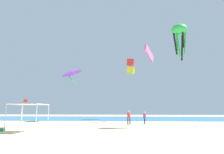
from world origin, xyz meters
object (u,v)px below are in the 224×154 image
at_px(banner_flag, 23,110).
at_px(kite_box_red, 131,66).
at_px(canopy_tent, 29,106).
at_px(person_leftmost, 129,116).
at_px(kite_parafoil_pink, 149,54).
at_px(cooler_box, 1,129).
at_px(kite_delta_purple, 71,72).
at_px(kite_octopus_green, 179,32).
at_px(person_central, 145,117).

relative_size(banner_flag, kite_box_red, 1.03).
xyz_separation_m(canopy_tent, person_leftmost, (9.23, 9.10, -1.26)).
bearing_deg(kite_parafoil_pink, cooler_box, 158.63).
height_order(canopy_tent, kite_delta_purple, kite_delta_purple).
bearing_deg(kite_delta_purple, kite_octopus_green, 45.67).
distance_m(person_central, cooler_box, 17.10).
relative_size(person_leftmost, kite_delta_purple, 0.42).
distance_m(person_central, kite_octopus_green, 12.06).
xyz_separation_m(person_central, kite_box_red, (-1.42, 13.00, 10.03)).
height_order(banner_flag, kite_octopus_green, kite_octopus_green).
height_order(cooler_box, kite_box_red, kite_box_red).
bearing_deg(kite_delta_purple, banner_flag, -30.82).
xyz_separation_m(canopy_tent, kite_octopus_green, (15.58, 5.92, 9.17)).
xyz_separation_m(person_leftmost, kite_box_red, (0.75, 13.97, 9.94)).
bearing_deg(kite_box_red, person_leftmost, -175.73).
height_order(canopy_tent, cooler_box, canopy_tent).
height_order(banner_flag, kite_box_red, kite_box_red).
relative_size(kite_parafoil_pink, kite_octopus_green, 0.88).
distance_m(person_leftmost, banner_flag, 13.43).
distance_m(kite_parafoil_pink, kite_delta_purple, 14.04).
bearing_deg(kite_parafoil_pink, kite_delta_purple, 113.64).
bearing_deg(person_central, person_leftmost, -57.07).
relative_size(person_leftmost, kite_octopus_green, 0.41).
bearing_deg(person_central, kite_delta_purple, -106.36).
relative_size(canopy_tent, banner_flag, 0.86).
height_order(cooler_box, kite_delta_purple, kite_delta_purple).
height_order(banner_flag, kite_delta_purple, kite_delta_purple).
xyz_separation_m(banner_flag, kite_delta_purple, (3.09, 9.70, 6.58)).
relative_size(canopy_tent, kite_delta_purple, 0.64).
relative_size(person_central, cooler_box, 2.92).
relative_size(cooler_box, kite_delta_purple, 0.13).
height_order(kite_octopus_green, kite_delta_purple, kite_octopus_green).
distance_m(person_leftmost, kite_box_red, 17.16).
height_order(person_central, kite_octopus_green, kite_octopus_green).
relative_size(cooler_box, kite_parafoil_pink, 0.15).
distance_m(person_leftmost, cooler_box, 14.77).
xyz_separation_m(person_leftmost, cooler_box, (-11.98, -8.60, -0.89)).
bearing_deg(kite_octopus_green, person_central, 21.48).
height_order(cooler_box, kite_parafoil_pink, kite_parafoil_pink).
xyz_separation_m(kite_parafoil_pink, kite_box_red, (-3.02, 7.62, -0.46)).
bearing_deg(kite_octopus_green, kite_delta_purple, 35.05).
distance_m(banner_flag, kite_box_red, 23.67).
relative_size(kite_octopus_green, kite_delta_purple, 1.03).
bearing_deg(canopy_tent, person_central, 41.41).
distance_m(kite_parafoil_pink, kite_box_red, 8.21).
distance_m(banner_flag, kite_delta_purple, 12.12).
xyz_separation_m(canopy_tent, kite_box_red, (9.98, 23.07, 8.68)).
distance_m(person_central, kite_delta_purple, 15.41).
bearing_deg(cooler_box, person_central, 34.06).
relative_size(cooler_box, kite_box_red, 0.18).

